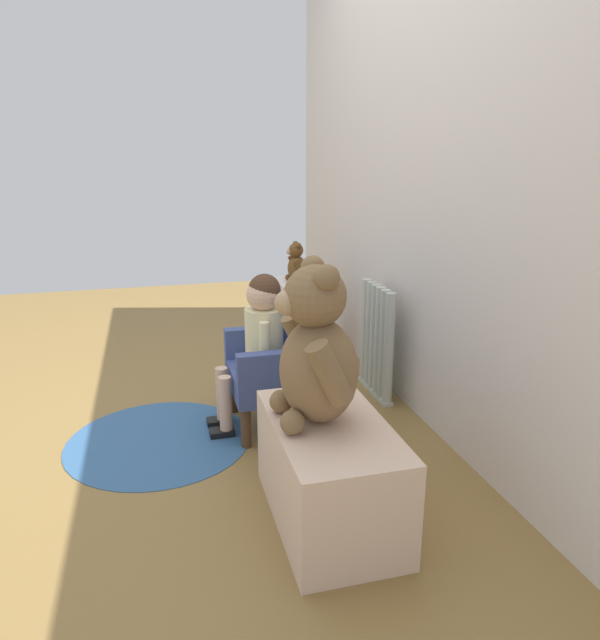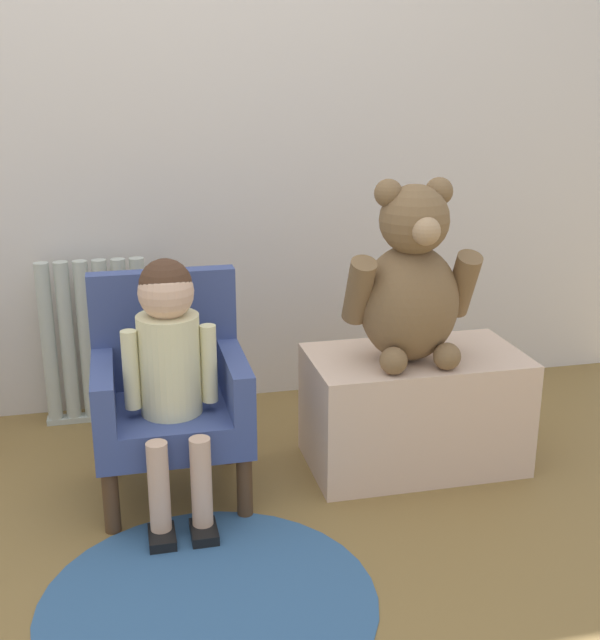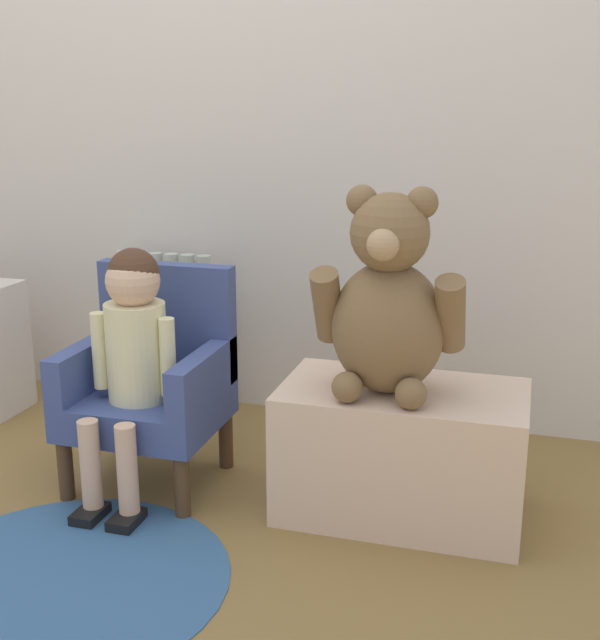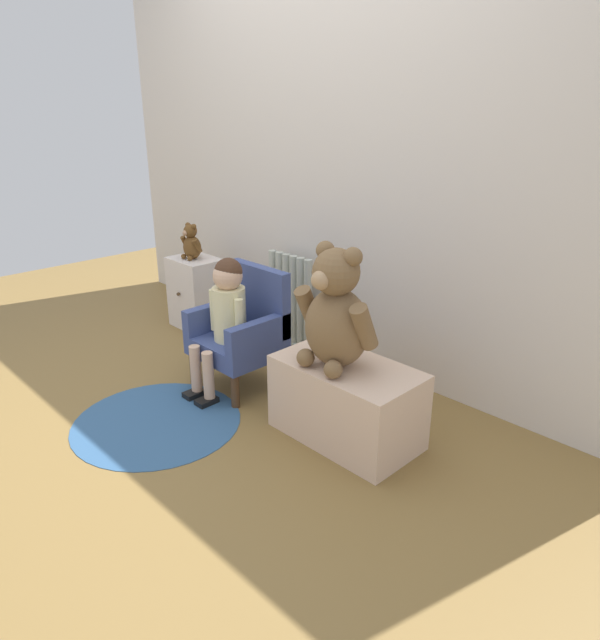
% 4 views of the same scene
% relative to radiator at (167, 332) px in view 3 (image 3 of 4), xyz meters
% --- Properties ---
extents(ground_plane, '(6.00, 6.00, 0.00)m').
position_rel_radiator_xyz_m(ground_plane, '(0.16, -0.98, -0.29)').
color(ground_plane, olive).
extents(back_wall, '(3.80, 0.05, 2.40)m').
position_rel_radiator_xyz_m(back_wall, '(0.16, 0.13, 0.91)').
color(back_wall, silver).
rests_on(back_wall, ground_plane).
extents(radiator, '(0.37, 0.05, 0.58)m').
position_rel_radiator_xyz_m(radiator, '(0.00, 0.00, 0.00)').
color(radiator, '#B5BDB1').
rests_on(radiator, ground_plane).
extents(child_armchair, '(0.42, 0.39, 0.63)m').
position_rel_radiator_xyz_m(child_armchair, '(0.21, -0.54, 0.02)').
color(child_armchair, '#3B4B84').
rests_on(child_armchair, ground_plane).
extents(child_figure, '(0.25, 0.35, 0.71)m').
position_rel_radiator_xyz_m(child_figure, '(0.21, -0.65, 0.18)').
color(child_figure, beige).
rests_on(child_figure, ground_plane).
extents(low_bench, '(0.65, 0.37, 0.36)m').
position_rel_radiator_xyz_m(low_bench, '(0.96, -0.56, -0.11)').
color(low_bench, beige).
rests_on(low_bench, ground_plane).
extents(large_teddy_bear, '(0.39, 0.27, 0.54)m').
position_rel_radiator_xyz_m(large_teddy_bear, '(0.92, -0.59, 0.31)').
color(large_teddy_bear, brown).
rests_on(large_teddy_bear, low_bench).
extents(floor_rug, '(0.80, 0.80, 0.01)m').
position_rel_radiator_xyz_m(floor_rug, '(0.25, -1.11, -0.28)').
color(floor_rug, '#325985').
rests_on(floor_rug, ground_plane).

